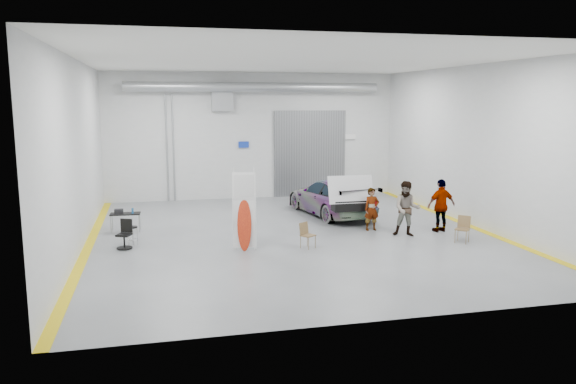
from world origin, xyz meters
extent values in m
plane|color=slate|center=(0.00, 0.00, 0.00)|extent=(16.00, 16.00, 0.00)
cube|color=silver|center=(-7.00, 0.00, 3.00)|extent=(0.02, 16.00, 6.00)
cube|color=silver|center=(7.00, 0.00, 3.00)|extent=(0.02, 16.00, 6.00)
cube|color=silver|center=(0.00, 8.00, 3.00)|extent=(14.00, 0.02, 6.00)
cube|color=silver|center=(0.00, -8.00, 3.00)|extent=(14.00, 0.02, 6.00)
cube|color=white|center=(0.00, 0.00, 6.00)|extent=(14.00, 16.00, 0.02)
cube|color=gray|center=(2.80, 7.92, 2.10)|extent=(3.60, 0.12, 4.20)
cube|color=#909398|center=(-1.50, 7.92, 4.80)|extent=(1.00, 0.50, 1.20)
cylinder|color=#909398|center=(0.00, 7.40, 5.30)|extent=(11.90, 0.44, 0.44)
cube|color=#1432A7|center=(-0.50, 7.92, 2.60)|extent=(0.50, 0.04, 0.30)
cube|color=white|center=(4.80, 7.92, 2.90)|extent=(0.70, 0.04, 0.25)
cylinder|color=#909398|center=(-3.80, 7.92, 2.50)|extent=(0.08, 0.08, 5.00)
cylinder|color=#909398|center=(-4.10, 7.92, 2.50)|extent=(0.08, 0.08, 5.00)
cube|color=gold|center=(-6.85, 0.00, 0.01)|extent=(0.30, 16.00, 0.01)
cube|color=gold|center=(6.85, 0.00, 0.01)|extent=(0.30, 16.00, 0.01)
imported|color=silver|center=(2.38, 3.12, 0.74)|extent=(2.89, 5.39, 1.48)
imported|color=#9A6854|center=(2.97, 0.09, 0.78)|extent=(0.58, 0.39, 1.56)
imported|color=#456D7F|center=(3.82, -1.02, 0.97)|extent=(1.16, 1.05, 1.94)
imported|color=brown|center=(5.31, -0.69, 0.96)|extent=(1.16, 0.59, 1.92)
cube|color=white|center=(-1.94, -1.60, 0.88)|extent=(0.74, 0.17, 1.59)
ellipsoid|color=#E54513|center=(-1.94, -1.67, 0.84)|extent=(0.47, 0.29, 1.67)
cube|color=white|center=(-1.94, -1.62, 2.07)|extent=(0.71, 0.16, 0.84)
cylinder|color=white|center=(-2.25, -1.60, 1.32)|extent=(0.02, 0.02, 2.64)
cylinder|color=white|center=(-1.63, -1.60, 1.32)|extent=(0.02, 0.02, 2.64)
cube|color=brown|center=(0.04, -1.82, 0.42)|extent=(0.53, 0.53, 0.04)
cube|color=brown|center=(0.04, -1.64, 0.63)|extent=(0.37, 0.29, 0.37)
cube|color=brown|center=(5.23, -2.31, 0.45)|extent=(0.58, 0.58, 0.04)
cube|color=brown|center=(5.23, -2.12, 0.68)|extent=(0.36, 0.36, 0.40)
cylinder|color=black|center=(-5.43, -0.20, 0.62)|extent=(0.31, 0.31, 0.05)
torus|color=silver|center=(-5.43, -0.20, 0.20)|extent=(0.33, 0.33, 0.02)
cylinder|color=#909398|center=(-6.25, 1.73, 0.32)|extent=(0.03, 0.03, 0.63)
cylinder|color=#909398|center=(-5.28, 1.73, 0.32)|extent=(0.03, 0.03, 0.63)
cylinder|color=#909398|center=(-6.25, 2.17, 0.32)|extent=(0.03, 0.03, 0.63)
cylinder|color=#909398|center=(-5.28, 2.17, 0.32)|extent=(0.03, 0.03, 0.63)
cube|color=black|center=(-5.76, 1.95, 0.65)|extent=(1.08, 0.58, 0.04)
cylinder|color=#1A5C9D|center=(-5.50, 1.86, 0.77)|extent=(0.07, 0.07, 0.19)
cube|color=black|center=(-5.98, 1.99, 0.75)|extent=(0.31, 0.19, 0.16)
cylinder|color=black|center=(-5.69, -0.56, 0.04)|extent=(0.49, 0.49, 0.04)
cylinder|color=black|center=(-5.69, -0.56, 0.25)|extent=(0.05, 0.05, 0.42)
cube|color=black|center=(-5.69, -0.56, 0.46)|extent=(0.54, 0.54, 0.06)
cube|color=black|center=(-5.69, -0.37, 0.72)|extent=(0.38, 0.21, 0.44)
cube|color=silver|center=(2.38, 0.81, 1.50)|extent=(1.73, 1.05, 0.04)
camera|label=1|loc=(-4.60, -18.69, 4.69)|focal=35.00mm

